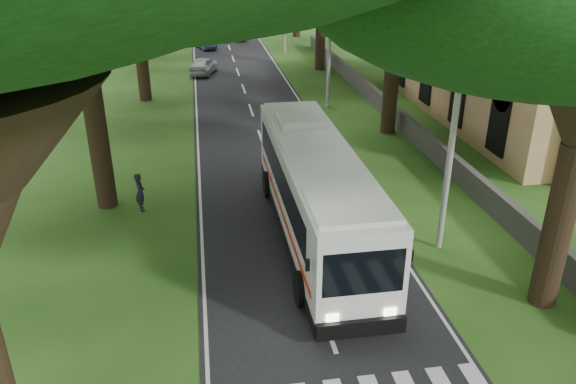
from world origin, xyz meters
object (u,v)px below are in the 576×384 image
(pole_mid, at_px, (329,48))
(distant_car_b, at_px, (205,42))
(church, at_px, (533,44))
(distant_car_c, at_px, (233,33))
(pole_near, at_px, (451,148))
(coach_bus, at_px, (316,189))
(distant_car_a, at_px, (204,65))
(pedestrian, at_px, (140,192))
(pole_far, at_px, (285,11))

(pole_mid, height_order, distant_car_b, pole_mid)
(church, bearing_deg, distant_car_c, 116.80)
(pole_near, bearing_deg, coach_bus, 160.65)
(distant_car_b, bearing_deg, pole_mid, -87.89)
(distant_car_c, bearing_deg, church, 97.33)
(church, height_order, distant_car_b, church)
(pole_near, relative_size, distant_car_b, 1.96)
(coach_bus, distance_m, distant_car_a, 30.40)
(distant_car_c, distance_m, pedestrian, 44.67)
(pole_far, height_order, pedestrian, pole_far)
(pole_mid, bearing_deg, distant_car_b, 108.59)
(distant_car_b, xyz_separation_m, pedestrian, (-3.85, -38.73, 0.18))
(distant_car_a, bearing_deg, pole_mid, 142.47)
(distant_car_a, height_order, pedestrian, pedestrian)
(distant_car_c, bearing_deg, coach_bus, 70.53)
(church, bearing_deg, coach_bus, -140.84)
(pole_mid, relative_size, pedestrian, 4.53)
(pole_far, relative_size, distant_car_c, 1.73)
(distant_car_a, bearing_deg, coach_bus, 113.85)
(distant_car_a, height_order, distant_car_b, distant_car_a)
(pole_far, relative_size, pedestrian, 4.53)
(pole_mid, xyz_separation_m, distant_car_b, (-8.06, 23.97, -3.48))
(church, relative_size, distant_car_b, 5.88)
(pole_near, height_order, distant_car_c, pole_near)
(pole_far, bearing_deg, pedestrian, -108.92)
(coach_bus, distance_m, pedestrian, 8.15)
(pole_mid, distance_m, distant_car_c, 29.90)
(pole_near, xyz_separation_m, coach_bus, (-4.70, 1.65, -2.06))
(distant_car_b, bearing_deg, pole_far, -42.71)
(pole_near, xyz_separation_m, pedestrian, (-11.91, 5.24, -3.30))
(coach_bus, bearing_deg, pole_far, 82.80)
(church, distance_m, distant_car_a, 26.76)
(distant_car_b, bearing_deg, distant_car_a, -108.54)
(distant_car_a, height_order, distant_car_c, distant_car_a)
(church, height_order, distant_car_c, church)
(pole_near, relative_size, coach_bus, 0.60)
(church, relative_size, coach_bus, 1.80)
(pole_far, distance_m, distant_car_b, 9.64)
(church, distance_m, pole_far, 27.41)
(pole_far, xyz_separation_m, distant_car_b, (-8.06, 3.97, -3.48))
(pole_mid, bearing_deg, pole_near, -90.00)
(pedestrian, bearing_deg, pole_far, -34.34)
(church, xyz_separation_m, pedestrian, (-24.28, -10.31, -4.03))
(distant_car_a, bearing_deg, pole_far, -119.31)
(coach_bus, xyz_separation_m, distant_car_c, (0.00, 47.68, -1.42))
(distant_car_b, xyz_separation_m, distant_car_c, (3.36, 5.36, -0.00))
(church, relative_size, distant_car_a, 5.53)
(pole_mid, distance_m, distant_car_b, 25.53)
(pole_mid, height_order, distant_car_c, pole_mid)
(pole_near, distance_m, distant_car_c, 49.67)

